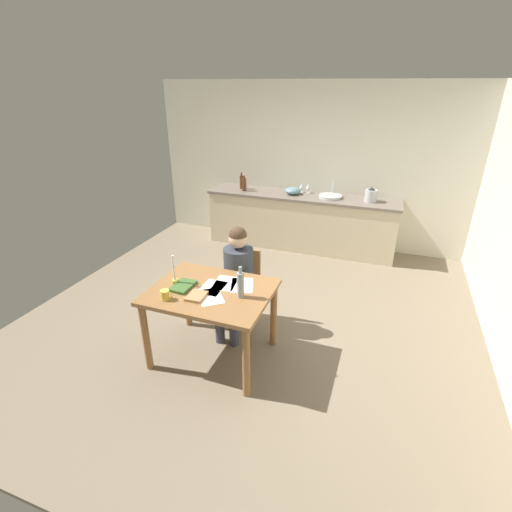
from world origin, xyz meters
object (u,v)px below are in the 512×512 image
(book_magazine, at_px, (196,296))
(sink_unit, at_px, (330,196))
(bottle_oil, at_px, (242,182))
(wine_glass_by_kettle, at_px, (302,186))
(coffee_mug, at_px, (165,295))
(book_cookery, at_px, (183,286))
(stovetop_kettle, at_px, (371,195))
(person_seated, at_px, (236,274))
(candlestick, at_px, (175,276))
(wine_bottle_on_table, at_px, (241,284))
(mixing_bowl, at_px, (293,191))
(dining_table, at_px, (211,301))
(chair_at_table, at_px, (242,284))
(wine_glass_near_sink, at_px, (308,186))
(bottle_vinegar, at_px, (244,184))

(book_magazine, height_order, sink_unit, sink_unit)
(bottle_oil, relative_size, wine_glass_by_kettle, 1.78)
(coffee_mug, distance_m, book_cookery, 0.25)
(bottle_oil, distance_m, stovetop_kettle, 2.13)
(person_seated, bearing_deg, book_cookery, -117.39)
(candlestick, xyz_separation_m, wine_bottle_on_table, (0.68, 0.01, 0.04))
(candlestick, xyz_separation_m, wine_glass_by_kettle, (0.45, 3.23, 0.15))
(person_seated, distance_m, wine_bottle_on_table, 0.66)
(mixing_bowl, bearing_deg, dining_table, -89.48)
(person_seated, relative_size, bottle_oil, 4.35)
(chair_at_table, height_order, candlestick, candlestick)
(chair_at_table, relative_size, wine_glass_near_sink, 5.59)
(chair_at_table, height_order, sink_unit, sink_unit)
(chair_at_table, bearing_deg, wine_glass_by_kettle, 88.96)
(coffee_mug, distance_m, sink_unit, 3.47)
(chair_at_table, height_order, wine_glass_by_kettle, wine_glass_by_kettle)
(book_magazine, relative_size, wine_glass_near_sink, 1.27)
(mixing_bowl, bearing_deg, wine_glass_near_sink, 36.51)
(dining_table, height_order, wine_bottle_on_table, wine_bottle_on_table)
(dining_table, distance_m, mixing_bowl, 3.07)
(mixing_bowl, relative_size, wine_glass_by_kettle, 1.64)
(dining_table, xyz_separation_m, coffee_mug, (-0.31, -0.29, 0.17))
(person_seated, distance_m, sink_unit, 2.59)
(bottle_oil, distance_m, wine_glass_near_sink, 1.13)
(wine_bottle_on_table, xyz_separation_m, wine_glass_near_sink, (-0.13, 3.22, 0.11))
(wine_glass_near_sink, height_order, wine_glass_by_kettle, same)
(chair_at_table, bearing_deg, candlestick, -119.46)
(candlestick, height_order, bottle_vinegar, bottle_vinegar)
(book_magazine, bearing_deg, wine_glass_by_kettle, 84.78)
(dining_table, bearing_deg, book_cookery, -170.54)
(wine_bottle_on_table, bearing_deg, dining_table, 177.56)
(sink_unit, xyz_separation_m, wine_glass_by_kettle, (-0.51, 0.15, 0.09))
(bottle_vinegar, bearing_deg, dining_table, -74.11)
(chair_at_table, distance_m, bottle_oil, 2.65)
(dining_table, height_order, person_seated, person_seated)
(coffee_mug, bearing_deg, book_magazine, 27.49)
(chair_at_table, relative_size, book_magazine, 4.42)
(dining_table, relative_size, wine_glass_by_kettle, 7.40)
(stovetop_kettle, bearing_deg, wine_glass_near_sink, 171.52)
(dining_table, bearing_deg, coffee_mug, -136.33)
(dining_table, distance_m, book_magazine, 0.22)
(stovetop_kettle, bearing_deg, book_cookery, -115.21)
(candlestick, bearing_deg, wine_glass_by_kettle, 82.13)
(dining_table, xyz_separation_m, person_seated, (0.03, 0.54, 0.03))
(chair_at_table, distance_m, stovetop_kettle, 2.69)
(candlestick, distance_m, bottle_oil, 3.17)
(chair_at_table, distance_m, candlestick, 0.90)
(book_cookery, relative_size, wine_glass_near_sink, 1.67)
(stovetop_kettle, distance_m, wine_glass_by_kettle, 1.13)
(candlestick, relative_size, wine_glass_near_sink, 2.01)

